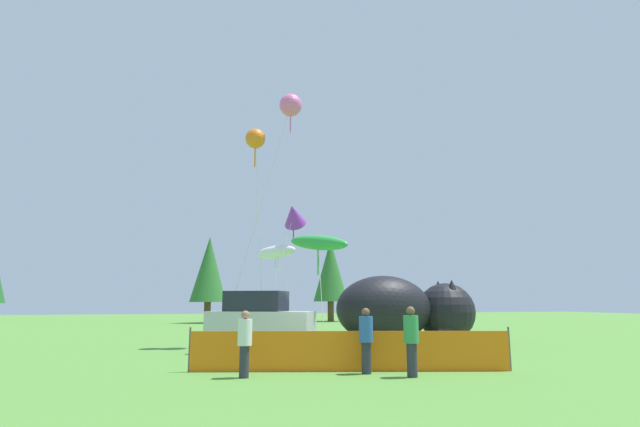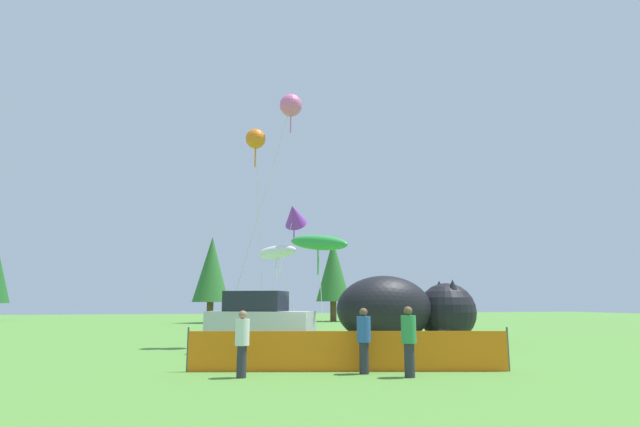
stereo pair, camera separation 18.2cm
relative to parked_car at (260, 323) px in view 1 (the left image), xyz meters
name	(u,v)px [view 1 (the left image)]	position (x,y,z in m)	size (l,w,h in m)	color
ground_plane	(321,359)	(1.77, -2.25, -1.09)	(120.00, 120.00, 0.00)	#548C38
parked_car	(260,323)	(0.00, 0.00, 0.00)	(4.15, 3.12, 2.24)	#B7BCC1
folding_chair	(443,340)	(6.21, -2.26, -0.56)	(0.71, 0.71, 0.90)	black
inflatable_cat	(403,311)	(6.98, 3.10, 0.31)	(6.79, 3.14, 3.02)	black
safety_fence	(350,351)	(1.82, -5.37, -0.56)	(8.57, 1.97, 1.18)	orange
spectator_in_blue_shirt	(366,338)	(2.09, -5.89, -0.16)	(0.37, 0.37, 1.70)	#2D2D38
spectator_in_yellow_shirt	(245,341)	(-1.10, -5.83, -0.19)	(0.36, 0.36, 1.64)	#2D2D38
spectator_in_red_shirt	(411,338)	(3.01, -6.73, -0.14)	(0.38, 0.38, 1.74)	#2D2D38
kite_pink_octopus	(290,106)	(1.47, 2.36, 9.51)	(3.30, 1.30, 11.15)	silver
kite_purple_delta	(294,215)	(1.96, 3.94, 4.76)	(2.45, 1.89, 6.60)	silver
kite_green_fish	(318,243)	(2.38, 0.76, 3.11)	(2.36, 2.98, 4.78)	silver
kite_white_ghost	(276,252)	(1.28, 4.86, 3.09)	(2.36, 3.02, 4.50)	silver
kite_orange_flower	(255,139)	(-0.06, 2.53, 7.86)	(1.29, 2.65, 9.43)	silver
horizon_tree_east	(331,270)	(9.89, 26.83, 3.62)	(3.21, 3.21, 7.67)	brown
horizon_tree_west	(209,269)	(-1.34, 26.03, 3.50)	(3.13, 3.13, 7.47)	brown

